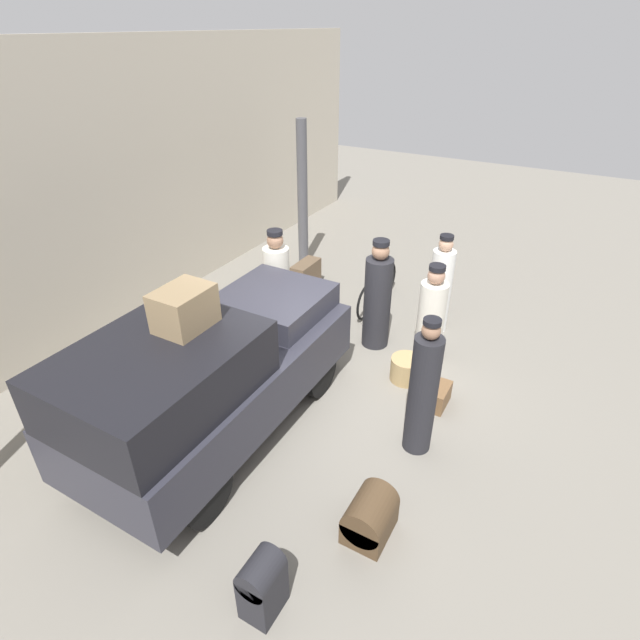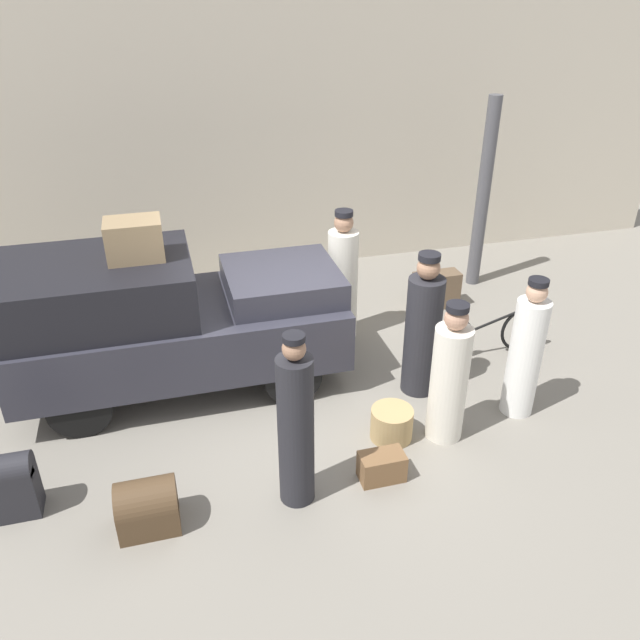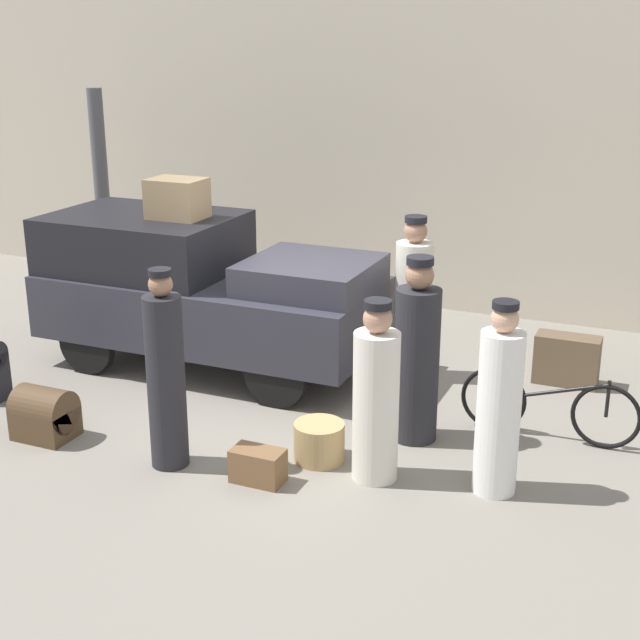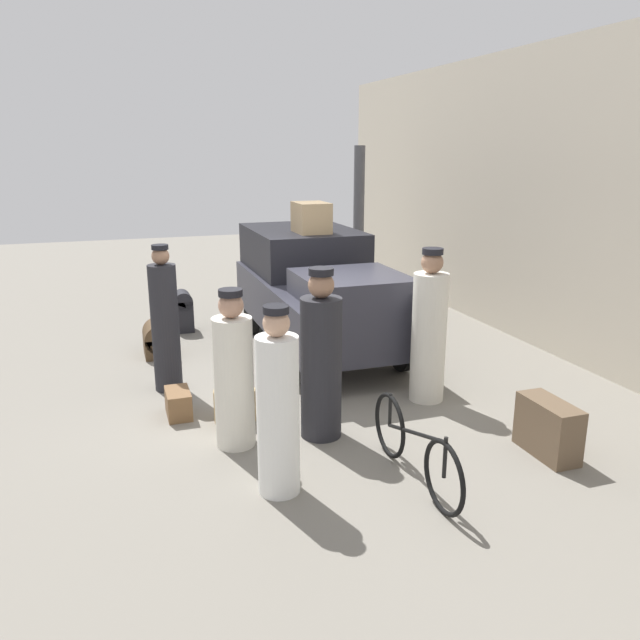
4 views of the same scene
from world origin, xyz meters
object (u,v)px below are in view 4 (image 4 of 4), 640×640
Objects in this scene: truck at (316,287)px; conductor_in_dark_uniform at (278,410)px; porter_with_bicycle at (234,376)px; porter_standing_middle at (429,332)px; porter_carrying_trunk at (321,362)px; trunk_umber_medium at (159,340)px; trunk_on_truck_roof at (311,218)px; bicycle at (414,448)px; wicker_basket at (235,405)px; trunk_large_brown at (548,428)px; trunk_barrel_dark at (183,310)px; porter_lifting_near_truck at (165,324)px; trunk_wicker_pale at (178,403)px.

truck reaches higher than conductor_in_dark_uniform.
porter_standing_middle is (-0.45, 2.47, 0.10)m from porter_with_bicycle.
trunk_umber_medium is (-3.34, -1.43, -0.59)m from porter_carrying_trunk.
porter_with_bicycle is at bearing 8.92° from trunk_umber_medium.
conductor_in_dark_uniform is at bearing -21.73° from trunk_on_truck_roof.
conductor_in_dark_uniform is (-0.24, -1.22, 0.45)m from bicycle.
bicycle is (4.15, -0.43, -0.62)m from truck.
truck reaches higher than trunk_umber_medium.
wicker_basket is 0.67× the size of trunk_large_brown.
conductor_in_dark_uniform is at bearing 10.36° from porter_with_bicycle.
porter_carrying_trunk is at bearing -71.06° from porter_standing_middle.
trunk_barrel_dark is (-3.86, -0.11, 0.18)m from wicker_basket.
wicker_basket is at bearing -177.12° from conductor_in_dark_uniform.
porter_lifting_near_truck is at bearing -10.84° from trunk_barrel_dark.
wicker_basket is 0.27× the size of conductor_in_dark_uniform.
bicycle is 2.29m from wicker_basket.
porter_with_bicycle is at bearing -112.72° from trunk_large_brown.
trunk_on_truck_roof is (-3.11, 1.84, 1.23)m from porter_with_bicycle.
truck is 3.10m from porter_carrying_trunk.
trunk_large_brown is at bearing 14.14° from trunk_on_truck_roof.
wicker_basket is 3.55m from trunk_on_truck_roof.
porter_standing_middle reaches higher than truck.
trunk_on_truck_roof reaches higher than porter_lifting_near_truck.
truck is 8.28× the size of wicker_basket.
porter_standing_middle is at bearing 148.71° from bicycle.
truck is at bearing 147.29° from porter_with_bicycle.
trunk_barrel_dark is at bearing -177.96° from conductor_in_dark_uniform.
bicycle is at bearing 34.91° from wicker_basket.
conductor_in_dark_uniform is at bearing 2.04° from trunk_barrel_dark.
trunk_on_truck_roof is at bearing 86.42° from trunk_umber_medium.
porter_with_bicycle is (2.87, -1.84, -0.20)m from truck.
porter_lifting_near_truck is at bearing -153.43° from wicker_basket.
trunk_umber_medium is at bearing -93.58° from trunk_on_truck_roof.
porter_carrying_trunk is (0.67, 0.81, 0.65)m from wicker_basket.
trunk_umber_medium is (-1.43, -0.00, -0.63)m from porter_lifting_near_truck.
truck is 5.54× the size of trunk_large_brown.
trunk_on_truck_roof is (-4.15, 1.65, 1.19)m from conductor_in_dark_uniform.
trunk_on_truck_roof is at bearing 174.41° from bicycle.
porter_with_bicycle is 3.58× the size of trunk_wicker_pale.
trunk_wicker_pale is (-0.47, -2.95, -0.71)m from porter_standing_middle.
truck is 2.14× the size of porter_carrying_trunk.
conductor_in_dark_uniform is (1.49, -2.28, -0.07)m from porter_standing_middle.
wicker_basket is 1.54m from porter_lifting_near_truck.
porter_lifting_near_truck is at bearing -66.02° from truck.
trunk_barrel_dark is (-2.63, 0.50, -0.50)m from porter_lifting_near_truck.
porter_with_bicycle reaches higher than trunk_barrel_dark.
bicycle is 1.95m from porter_with_bicycle.
porter_lifting_near_truck is 2.72m from trunk_barrel_dark.
trunk_wicker_pale is at bearing 0.59° from trunk_umber_medium.
porter_standing_middle is 2.73× the size of trunk_barrel_dark.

